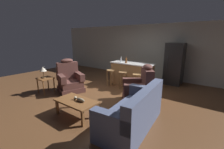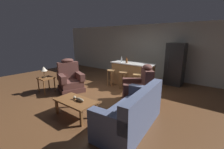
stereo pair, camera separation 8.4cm
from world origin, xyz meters
name	(u,v)px [view 1 (the left image)]	position (x,y,z in m)	size (l,w,h in m)	color
ground_plane	(113,94)	(0.00, 0.00, 0.00)	(12.00, 12.00, 0.00)	brown
back_wall	(150,51)	(0.00, 3.12, 1.30)	(12.00, 0.05, 2.60)	#B2B2A3
coffee_table	(76,103)	(0.17, -1.77, 0.36)	(1.10, 0.60, 0.42)	brown
fish_figurine	(80,100)	(0.27, -1.74, 0.46)	(0.34, 0.10, 0.10)	#4C3823
couch	(134,113)	(1.58, -1.32, 0.34)	(1.01, 1.97, 0.94)	#4C5675
recliner_near_lamp	(70,80)	(-1.51, -0.66, 0.42)	(1.09, 1.09, 1.20)	brown
recliner_near_island	(139,89)	(1.06, -0.04, 0.42)	(1.17, 1.17, 1.20)	brown
end_table	(45,81)	(-2.03, -1.33, 0.46)	(0.48, 0.48, 0.56)	brown
table_lamp	(43,70)	(-2.05, -1.37, 0.87)	(0.24, 0.24, 0.41)	#4C3823
kitchen_island	(132,74)	(0.00, 1.35, 0.48)	(1.80, 0.70, 0.95)	#AD7F4C
bar_stool_left	(111,75)	(-0.64, 0.72, 0.47)	(0.32, 0.32, 0.68)	#A87A47
bar_stool_middle	(123,77)	(-0.04, 0.72, 0.47)	(0.32, 0.32, 0.68)	olive
bar_stool_right	(137,80)	(0.57, 0.72, 0.47)	(0.32, 0.32, 0.68)	#A87A47
refrigerator	(174,64)	(1.36, 2.55, 0.88)	(0.70, 0.69, 1.76)	black
bottle_tall_green	(121,60)	(-0.44, 1.18, 1.05)	(0.06, 0.06, 0.26)	silver
bottle_short_amber	(126,61)	(-0.18, 1.16, 1.05)	(0.08, 0.08, 0.26)	brown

